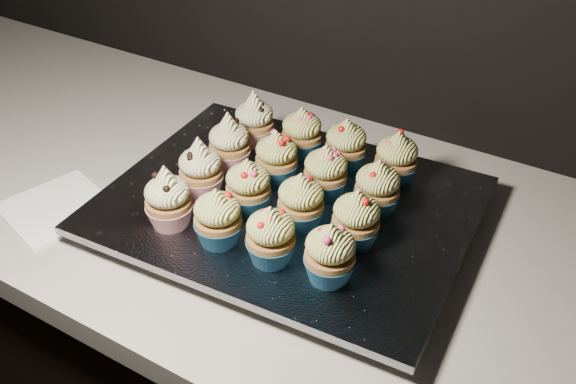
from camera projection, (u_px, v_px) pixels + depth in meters
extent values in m
cube|color=beige|center=(324.00, 233.00, 0.94)|extent=(2.44, 0.64, 0.04)
cube|color=white|center=(57.00, 208.00, 0.95)|extent=(0.17, 0.17, 0.00)
cube|color=black|center=(288.00, 214.00, 0.92)|extent=(0.49, 0.38, 0.02)
cube|color=silver|center=(288.00, 204.00, 0.91)|extent=(0.53, 0.42, 0.01)
cone|color=#A71728|center=(170.00, 215.00, 0.86)|extent=(0.06, 0.06, 0.03)
ellipsoid|color=#FFEFB3|center=(167.00, 192.00, 0.84)|extent=(0.06, 0.06, 0.04)
cone|color=#FFEFB3|center=(165.00, 174.00, 0.82)|extent=(0.03, 0.03, 0.03)
cone|color=navy|center=(219.00, 232.00, 0.83)|extent=(0.06, 0.06, 0.03)
ellipsoid|color=#DFDB70|center=(217.00, 209.00, 0.81)|extent=(0.06, 0.06, 0.04)
cone|color=#DFDB70|center=(216.00, 194.00, 0.80)|extent=(0.03, 0.03, 0.02)
cone|color=navy|center=(271.00, 250.00, 0.80)|extent=(0.06, 0.06, 0.03)
ellipsoid|color=#DFDB70|center=(270.00, 227.00, 0.78)|extent=(0.06, 0.06, 0.04)
cone|color=#DFDB70|center=(270.00, 212.00, 0.77)|extent=(0.03, 0.03, 0.02)
cone|color=navy|center=(329.00, 268.00, 0.78)|extent=(0.06, 0.06, 0.03)
ellipsoid|color=#DFDB70|center=(330.00, 245.00, 0.75)|extent=(0.06, 0.06, 0.04)
cone|color=#DFDB70|center=(331.00, 230.00, 0.74)|extent=(0.03, 0.03, 0.02)
cone|color=#A71728|center=(202.00, 184.00, 0.92)|extent=(0.06, 0.06, 0.03)
ellipsoid|color=#FFEFB3|center=(200.00, 162.00, 0.89)|extent=(0.06, 0.06, 0.04)
cone|color=#FFEFB3|center=(198.00, 145.00, 0.88)|extent=(0.03, 0.03, 0.03)
cone|color=navy|center=(249.00, 201.00, 0.89)|extent=(0.06, 0.06, 0.03)
ellipsoid|color=#DFDB70|center=(248.00, 178.00, 0.86)|extent=(0.06, 0.06, 0.04)
cone|color=#DFDB70|center=(247.00, 164.00, 0.85)|extent=(0.03, 0.03, 0.02)
cone|color=navy|center=(301.00, 216.00, 0.86)|extent=(0.06, 0.06, 0.03)
ellipsoid|color=#DFDB70|center=(301.00, 193.00, 0.84)|extent=(0.06, 0.06, 0.04)
cone|color=#DFDB70|center=(301.00, 178.00, 0.82)|extent=(0.03, 0.03, 0.02)
cone|color=navy|center=(355.00, 233.00, 0.83)|extent=(0.06, 0.06, 0.03)
ellipsoid|color=#DFDB70|center=(357.00, 210.00, 0.81)|extent=(0.06, 0.06, 0.04)
cone|color=#DFDB70|center=(358.00, 196.00, 0.79)|extent=(0.03, 0.03, 0.02)
cone|color=#A71728|center=(230.00, 158.00, 0.97)|extent=(0.06, 0.06, 0.03)
ellipsoid|color=#FFEFB3|center=(229.00, 136.00, 0.95)|extent=(0.06, 0.06, 0.04)
cone|color=#FFEFB3|center=(228.00, 120.00, 0.93)|extent=(0.03, 0.03, 0.03)
cone|color=navy|center=(277.00, 171.00, 0.94)|extent=(0.06, 0.06, 0.03)
ellipsoid|color=#DFDB70|center=(276.00, 150.00, 0.92)|extent=(0.06, 0.06, 0.04)
cone|color=#DFDB70|center=(276.00, 136.00, 0.91)|extent=(0.03, 0.03, 0.02)
cone|color=navy|center=(325.00, 186.00, 0.91)|extent=(0.06, 0.06, 0.03)
ellipsoid|color=#DFDB70|center=(326.00, 164.00, 0.89)|extent=(0.06, 0.06, 0.04)
cone|color=#DFDB70|center=(326.00, 150.00, 0.88)|extent=(0.03, 0.03, 0.02)
cone|color=navy|center=(376.00, 202.00, 0.88)|extent=(0.06, 0.06, 0.03)
ellipsoid|color=#DFDB70|center=(378.00, 179.00, 0.86)|extent=(0.06, 0.06, 0.04)
cone|color=#DFDB70|center=(380.00, 165.00, 0.85)|extent=(0.03, 0.03, 0.02)
cone|color=#A71728|center=(255.00, 135.00, 1.03)|extent=(0.06, 0.06, 0.03)
ellipsoid|color=#FFEFB3|center=(254.00, 114.00, 1.00)|extent=(0.06, 0.06, 0.04)
cone|color=#FFEFB3|center=(254.00, 98.00, 0.99)|extent=(0.03, 0.03, 0.03)
cone|color=navy|center=(302.00, 146.00, 1.00)|extent=(0.06, 0.06, 0.03)
ellipsoid|color=#DFDB70|center=(302.00, 125.00, 0.98)|extent=(0.06, 0.06, 0.04)
cone|color=#DFDB70|center=(302.00, 112.00, 0.96)|extent=(0.03, 0.03, 0.02)
cone|color=navy|center=(345.00, 159.00, 0.97)|extent=(0.06, 0.06, 0.03)
ellipsoid|color=#DFDB70|center=(346.00, 137.00, 0.95)|extent=(0.06, 0.06, 0.04)
cone|color=#DFDB70|center=(347.00, 124.00, 0.93)|extent=(0.03, 0.03, 0.02)
cone|color=navy|center=(395.00, 172.00, 0.94)|extent=(0.06, 0.06, 0.03)
ellipsoid|color=#DFDB70|center=(397.00, 150.00, 0.92)|extent=(0.06, 0.06, 0.04)
cone|color=#DFDB70|center=(399.00, 137.00, 0.91)|extent=(0.03, 0.03, 0.02)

